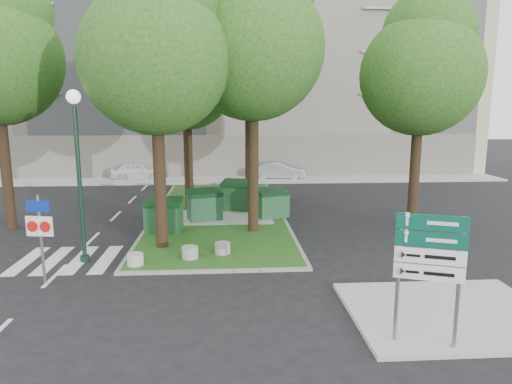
{
  "coord_description": "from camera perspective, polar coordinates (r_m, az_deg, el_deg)",
  "views": [
    {
      "loc": [
        0.93,
        -13.97,
        5.19
      ],
      "look_at": [
        2.03,
        3.21,
        2.0
      ],
      "focal_mm": 32.0,
      "sensor_mm": 36.0,
      "label": 1
    }
  ],
  "objects": [
    {
      "name": "bollard_left",
      "position": [
        15.56,
        -14.86,
        -8.14
      ],
      "size": [
        0.53,
        0.53,
        0.38
      ],
      "primitive_type": "cylinder",
      "color": "#AEAEA9",
      "rests_on": "median_island"
    },
    {
      "name": "directional_sign",
      "position": [
        10.42,
        20.87,
        -7.84
      ],
      "size": [
        1.37,
        0.53,
        2.89
      ],
      "rotation": [
        0.0,
        0.0,
        -0.35
      ],
      "color": "slate",
      "rests_on": "sidewalk_corner"
    },
    {
      "name": "car_silver",
      "position": [
        33.45,
        2.82,
        2.65
      ],
      "size": [
        3.86,
        1.45,
        1.26
      ],
      "primitive_type": "imported",
      "rotation": [
        0.0,
        0.0,
        1.54
      ],
      "color": "#9A9CA1",
      "rests_on": "ground"
    },
    {
      "name": "dumpster_a",
      "position": [
        19.35,
        -11.47,
        -2.86
      ],
      "size": [
        1.6,
        1.2,
        1.4
      ],
      "rotation": [
        0.0,
        0.0,
        -0.1
      ],
      "color": "#0E3517",
      "rests_on": "median_island"
    },
    {
      "name": "tree_street_right",
      "position": [
        20.78,
        20.15,
        14.83
      ],
      "size": [
        5.0,
        5.0,
        10.06
      ],
      "color": "black",
      "rests_on": "ground"
    },
    {
      "name": "traffic_sign_pole",
      "position": [
        14.78,
        -25.37,
        -4.05
      ],
      "size": [
        0.81,
        0.17,
        2.71
      ],
      "rotation": [
        0.0,
        0.0,
        -0.16
      ],
      "color": "slate",
      "rests_on": "ground"
    },
    {
      "name": "zebra_crossing",
      "position": [
        16.97,
        -19.69,
        -7.93
      ],
      "size": [
        5.0,
        3.0,
        0.01
      ],
      "primitive_type": "cube",
      "color": "silver",
      "rests_on": "ground"
    },
    {
      "name": "median_island",
      "position": [
        22.56,
        -4.68,
        -2.68
      ],
      "size": [
        6.0,
        16.0,
        0.12
      ],
      "primitive_type": "cube",
      "color": "#1A4915",
      "rests_on": "ground"
    },
    {
      "name": "dumpster_c",
      "position": [
        22.94,
        -2.25,
        -0.42
      ],
      "size": [
        1.87,
        1.53,
        1.51
      ],
      "rotation": [
        0.0,
        0.0,
        -0.27
      ],
      "color": "#113816",
      "rests_on": "median_island"
    },
    {
      "name": "apartment_building",
      "position": [
        40.08,
        -5.17,
        14.48
      ],
      "size": [
        41.0,
        12.0,
        16.0
      ],
      "primitive_type": "cube",
      "color": "#C5BC93",
      "rests_on": "ground"
    },
    {
      "name": "ground",
      "position": [
        14.93,
        -7.12,
        -9.93
      ],
      "size": [
        120.0,
        120.0,
        0.0
      ],
      "primitive_type": "plane",
      "color": "black",
      "rests_on": "ground"
    },
    {
      "name": "litter_bin",
      "position": [
        23.11,
        -0.15,
        -1.22
      ],
      "size": [
        0.43,
        0.43,
        0.75
      ],
      "primitive_type": "cylinder",
      "color": "gold",
      "rests_on": "median_island"
    },
    {
      "name": "building_sidewalk",
      "position": [
        32.88,
        -5.26,
        1.48
      ],
      "size": [
        42.0,
        3.0,
        0.12
      ],
      "primitive_type": "cube",
      "color": "#999993",
      "rests_on": "ground"
    },
    {
      "name": "tree_median_far",
      "position": [
        26.25,
        -0.72,
        17.35
      ],
      "size": [
        5.8,
        5.8,
        11.93
      ],
      "color": "black",
      "rests_on": "ground"
    },
    {
      "name": "bollard_right",
      "position": [
        16.24,
        -4.2,
        -7.0
      ],
      "size": [
        0.55,
        0.55,
        0.39
      ],
      "primitive_type": "cylinder",
      "color": "gray",
      "rests_on": "median_island"
    },
    {
      "name": "median_kerb",
      "position": [
        22.56,
        -4.68,
        -2.7
      ],
      "size": [
        6.3,
        16.3,
        0.1
      ],
      "primitive_type": "cube",
      "color": "gray",
      "rests_on": "ground"
    },
    {
      "name": "bollard_mid",
      "position": [
        15.88,
        -8.26,
        -7.47
      ],
      "size": [
        0.56,
        0.56,
        0.4
      ],
      "primitive_type": "cylinder",
      "color": "gray",
      "rests_on": "median_island"
    },
    {
      "name": "sidewalk_corner",
      "position": [
        12.92,
        22.93,
        -13.78
      ],
      "size": [
        5.0,
        4.0,
        0.12
      ],
      "primitive_type": "cube",
      "color": "#999993",
      "rests_on": "ground"
    },
    {
      "name": "tree_median_near_right",
      "position": [
        18.77,
        -0.1,
        19.06
      ],
      "size": [
        5.6,
        5.6,
        11.46
      ],
      "color": "black",
      "rests_on": "ground"
    },
    {
      "name": "car_white",
      "position": [
        34.41,
        -14.68,
        2.54
      ],
      "size": [
        3.86,
        1.97,
        1.26
      ],
      "primitive_type": "imported",
      "rotation": [
        0.0,
        0.0,
        1.7
      ],
      "color": "white",
      "rests_on": "ground"
    },
    {
      "name": "tree_median_near_left",
      "position": [
        16.82,
        -12.22,
        17.53
      ],
      "size": [
        5.2,
        5.2,
        10.53
      ],
      "color": "black",
      "rests_on": "ground"
    },
    {
      "name": "dumpster_b",
      "position": [
        21.06,
        -6.46,
        -1.6
      ],
      "size": [
        1.78,
        1.47,
        1.42
      ],
      "rotation": [
        0.0,
        0.0,
        0.3
      ],
      "color": "#113D1F",
      "rests_on": "median_island"
    },
    {
      "name": "street_lamp",
      "position": [
        16.13,
        -21.4,
        4.21
      ],
      "size": [
        0.46,
        0.46,
        5.77
      ],
      "color": "black",
      "rests_on": "ground"
    },
    {
      "name": "tree_median_mid",
      "position": [
        23.17,
        -8.51,
        14.82
      ],
      "size": [
        4.8,
        4.8,
        9.99
      ],
      "color": "black",
      "rests_on": "ground"
    },
    {
      "name": "dumpster_d",
      "position": [
        21.44,
        1.94,
        -1.37
      ],
      "size": [
        1.75,
        1.49,
        1.38
      ],
      "rotation": [
        0.0,
        0.0,
        0.36
      ],
      "color": "#133F1F",
      "rests_on": "median_island"
    }
  ]
}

